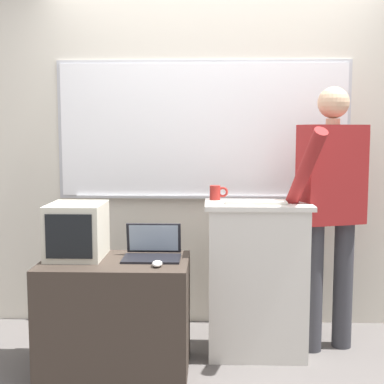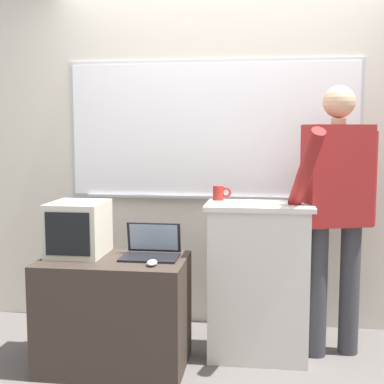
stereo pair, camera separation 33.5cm
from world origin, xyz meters
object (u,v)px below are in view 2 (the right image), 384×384
person_presenter (336,202)px  computer_mouse_by_laptop (152,263)px  laptop (152,248)px  wireless_keyboard (257,203)px  side_desk (115,313)px  crt_monitor (78,228)px  coffee_mug (219,193)px  lectern_podium (258,281)px

person_presenter → computer_mouse_by_laptop: bearing=-172.9°
person_presenter → laptop: (-1.15, -0.28, -0.27)m
wireless_keyboard → computer_mouse_by_laptop: bearing=-148.8°
side_desk → crt_monitor: 0.57m
person_presenter → laptop: person_presenter is taller
person_presenter → coffee_mug: bearing=159.4°
coffee_mug → computer_mouse_by_laptop: bearing=-122.2°
lectern_podium → laptop: size_ratio=2.89×
coffee_mug → crt_monitor: bearing=-159.0°
lectern_podium → laptop: bearing=-164.6°
side_desk → crt_monitor: size_ratio=2.30×
laptop → lectern_podium: bearing=15.4°
side_desk → coffee_mug: 1.02m
wireless_keyboard → computer_mouse_by_laptop: wireless_keyboard is taller
person_presenter → coffee_mug: 0.76m
computer_mouse_by_laptop → crt_monitor: (-0.52, 0.21, 0.15)m
laptop → wireless_keyboard: bearing=11.5°
person_presenter → crt_monitor: 1.65m
person_presenter → crt_monitor: person_presenter is taller
wireless_keyboard → computer_mouse_by_laptop: size_ratio=3.84×
lectern_podium → person_presenter: bearing=11.3°
wireless_keyboard → person_presenter: bearing=16.3°
crt_monitor → coffee_mug: 0.94m
lectern_podium → person_presenter: size_ratio=0.58×
laptop → crt_monitor: crt_monitor is taller
side_desk → computer_mouse_by_laptop: bearing=-27.9°
laptop → coffee_mug: coffee_mug is taller
side_desk → person_presenter: 1.57m
computer_mouse_by_laptop → coffee_mug: 0.73m
crt_monitor → wireless_keyboard: bearing=7.4°
side_desk → coffee_mug: (0.61, 0.40, 0.71)m
lectern_podium → wireless_keyboard: 0.51m
person_presenter → crt_monitor: size_ratio=4.54×
coffee_mug → side_desk: bearing=-146.7°
laptop → computer_mouse_by_laptop: size_ratio=3.49×
laptop → computer_mouse_by_laptop: bearing=-77.5°
computer_mouse_by_laptop → coffee_mug: (0.34, 0.55, 0.35)m
lectern_podium → laptop: (-0.66, -0.18, 0.24)m
laptop → wireless_keyboard: size_ratio=0.91×
wireless_keyboard → coffee_mug: bearing=143.1°
side_desk → person_presenter: size_ratio=0.51×
lectern_podium → coffee_mug: bearing=152.9°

